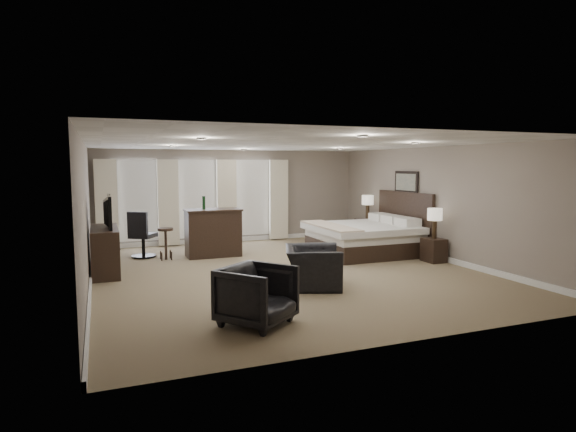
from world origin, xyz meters
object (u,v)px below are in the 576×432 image
object	(u,v)px
nightstand_near	(434,250)
bar_counter	(213,233)
nightstand_far	(367,231)
lamp_far	(368,207)
desk_chair	(143,234)
bed	(367,223)
bar_stool_left	(166,244)
bar_stool_right	(225,240)
lamp_near	(435,223)
tv	(104,224)
armchair_near	(313,260)
dresser	(105,251)
armchair_far	(257,292)

from	to	relation	value
nightstand_near	bar_counter	size ratio (longest dim) A/B	0.40
nightstand_near	nightstand_far	xyz separation A→B (m)	(0.00, 2.90, 0.07)
lamp_far	desk_chair	size ratio (longest dim) A/B	0.61
bed	bar_stool_left	size ratio (longest dim) A/B	3.21
bar_stool_right	desk_chair	distance (m)	1.93
bar_stool_right	desk_chair	world-z (taller)	desk_chair
lamp_near	bar_stool_left	world-z (taller)	lamp_near
bed	bar_stool_right	size ratio (longest dim) A/B	3.36
tv	nightstand_near	bearing A→B (deg)	-101.76
bar_counter	desk_chair	distance (m)	1.64
bed	armchair_near	world-z (taller)	bed
bar_counter	bar_stool_left	world-z (taller)	bar_counter
nightstand_near	dresser	distance (m)	7.07
bar_stool_left	desk_chair	xyz separation A→B (m)	(-0.46, 0.48, 0.19)
bed	dresser	world-z (taller)	bed
armchair_far	bed	bearing A→B (deg)	6.40
dresser	bar_counter	xyz separation A→B (m)	(2.44, 1.05, 0.11)
tv	bar_stool_left	xyz separation A→B (m)	(1.32, 1.03, -0.63)
bar_stool_right	desk_chair	bearing A→B (deg)	171.70
dresser	tv	distance (m)	0.54
lamp_far	desk_chair	xyz separation A→B (m)	(-6.06, 0.05, -0.45)
bar_counter	bar_stool_left	bearing A→B (deg)	-178.79
nightstand_near	lamp_far	size ratio (longest dim) A/B	0.79
nightstand_near	bar_stool_left	xyz separation A→B (m)	(-5.60, 2.47, 0.10)
lamp_near	bar_stool_right	xyz separation A→B (m)	(-4.16, 2.67, -0.52)
armchair_near	dresser	bearing A→B (deg)	74.88
lamp_near	armchair_far	size ratio (longest dim) A/B	0.76
nightstand_far	bar_stool_right	xyz separation A→B (m)	(-4.16, -0.23, 0.02)
bed	desk_chair	xyz separation A→B (m)	(-5.17, 1.50, -0.20)
dresser	armchair_near	xyz separation A→B (m)	(3.45, -2.48, 0.02)
bed	bar_stool_right	xyz separation A→B (m)	(-3.27, 1.22, -0.40)
tv	bar_stool_left	size ratio (longest dim) A/B	1.53
armchair_far	desk_chair	xyz separation A→B (m)	(-1.02, 5.59, 0.11)
bar_counter	desk_chair	size ratio (longest dim) A/B	1.18
lamp_near	lamp_far	bearing A→B (deg)	90.00
desk_chair	armchair_near	bearing A→B (deg)	157.14
bar_counter	armchair_far	bearing A→B (deg)	-96.17
armchair_near	tv	bearing A→B (deg)	74.88
nightstand_near	bar_counter	world-z (taller)	bar_counter
lamp_far	lamp_near	bearing A→B (deg)	-90.00
bar_stool_right	armchair_near	bearing A→B (deg)	-79.50
dresser	desk_chair	world-z (taller)	desk_chair
dresser	armchair_near	bearing A→B (deg)	-35.68
nightstand_near	bar_stool_right	bearing A→B (deg)	147.31
dresser	bar_stool_right	bearing A→B (deg)	23.96
nightstand_far	bed	bearing A→B (deg)	-121.54
nightstand_near	bar_stool_left	size ratio (longest dim) A/B	0.72
bar_counter	bar_stool_left	distance (m)	1.13
desk_chair	lamp_near	bearing A→B (deg)	-171.80
nightstand_far	lamp_near	distance (m)	2.95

